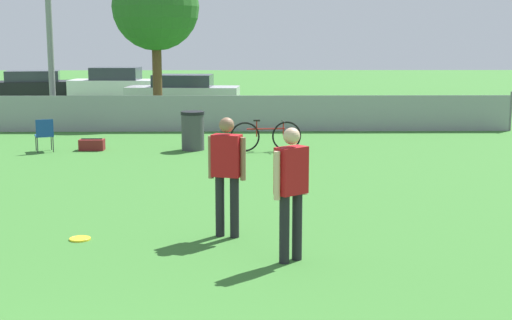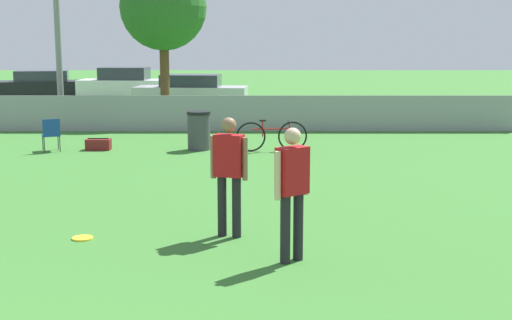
# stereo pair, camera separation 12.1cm
# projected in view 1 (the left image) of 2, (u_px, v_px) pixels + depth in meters

# --- Properties ---
(fence_backline) EXTENTS (21.24, 0.07, 1.21)m
(fence_backline) POSITION_uv_depth(u_px,v_px,m) (166.00, 114.00, 21.74)
(fence_backline) COLOR gray
(fence_backline) RESTS_ON ground_plane
(tree_near_pole) EXTENTS (2.92, 2.92, 5.33)m
(tree_near_pole) POSITION_uv_depth(u_px,v_px,m) (156.00, 8.00, 23.86)
(tree_near_pole) COLOR brown
(tree_near_pole) RESTS_ON ground_plane
(player_defender_red) EXTENTS (0.54, 0.34, 1.73)m
(player_defender_red) POSITION_uv_depth(u_px,v_px,m) (227.00, 168.00, 10.11)
(player_defender_red) COLOR black
(player_defender_red) RESTS_ON ground_plane
(player_thrower_red) EXTENTS (0.45, 0.43, 1.73)m
(player_thrower_red) POSITION_uv_depth(u_px,v_px,m) (291.00, 185.00, 8.98)
(player_thrower_red) COLOR black
(player_thrower_red) RESTS_ON ground_plane
(frisbee_disc) EXTENTS (0.30, 0.30, 0.03)m
(frisbee_disc) POSITION_uv_depth(u_px,v_px,m) (80.00, 239.00, 10.12)
(frisbee_disc) COLOR yellow
(frisbee_disc) RESTS_ON ground_plane
(folding_chair_sideline) EXTENTS (0.56, 0.56, 0.83)m
(folding_chair_sideline) POSITION_uv_depth(u_px,v_px,m) (44.00, 133.00, 17.84)
(folding_chair_sideline) COLOR #333338
(folding_chair_sideline) RESTS_ON ground_plane
(bicycle_sideline) EXTENTS (1.81, 0.44, 0.80)m
(bicycle_sideline) POSITION_uv_depth(u_px,v_px,m) (266.00, 136.00, 17.97)
(bicycle_sideline) COLOR black
(bicycle_sideline) RESTS_ON ground_plane
(trash_bin) EXTENTS (0.61, 0.61, 0.99)m
(trash_bin) POSITION_uv_depth(u_px,v_px,m) (193.00, 131.00, 18.17)
(trash_bin) COLOR #3F3F44
(trash_bin) RESTS_ON ground_plane
(gear_bag_sideline) EXTENTS (0.62, 0.34, 0.30)m
(gear_bag_sideline) POSITION_uv_depth(u_px,v_px,m) (92.00, 145.00, 18.17)
(gear_bag_sideline) COLOR maroon
(gear_bag_sideline) RESTS_ON ground_plane
(parked_car_dark) EXTENTS (4.81, 2.55, 1.33)m
(parked_car_dark) POSITION_uv_depth(u_px,v_px,m) (33.00, 85.00, 33.15)
(parked_car_dark) COLOR black
(parked_car_dark) RESTS_ON ground_plane
(parked_car_white) EXTENTS (4.20, 1.91, 1.51)m
(parked_car_white) POSITION_uv_depth(u_px,v_px,m) (116.00, 85.00, 32.59)
(parked_car_white) COLOR black
(parked_car_white) RESTS_ON ground_plane
(parked_car_silver) EXTENTS (4.71, 2.01, 1.34)m
(parked_car_silver) POSITION_uv_depth(u_px,v_px,m) (183.00, 91.00, 29.45)
(parked_car_silver) COLOR black
(parked_car_silver) RESTS_ON ground_plane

